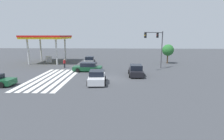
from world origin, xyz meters
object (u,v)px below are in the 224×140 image
Objects in this scene: car_4 at (88,67)px; tree_corner_a at (168,50)px; car_2 at (90,60)px; pedestrian at (64,63)px; traffic_signal_mast at (157,42)px; car_3 at (97,77)px; car_0 at (136,71)px.

car_4 is 1.18× the size of tree_corner_a.
tree_corner_a is at bearing -148.48° from car_4.
car_2 is 6.17m from pedestrian.
tree_corner_a is at bearing 91.01° from car_2.
traffic_signal_mast is 1.39× the size of car_4.
pedestrian is 0.40× the size of tree_corner_a.
traffic_signal_mast is at bearing -29.61° from tree_corner_a.
car_3 is 2.64× the size of pedestrian.
pedestrian is at bearing -149.00° from car_3.
tree_corner_a is at bearing 137.17° from car_3.
car_0 is 2.71× the size of pedestrian.
car_2 is at bearing -171.34° from car_3.
car_4 is 5.88m from pedestrian.
car_2 is at bearing 92.79° from pedestrian.
car_3 is 21.08m from tree_corner_a.
traffic_signal_mast is 1.52× the size of car_0.
tree_corner_a reaches higher than car_2.
car_4 is (-2.85, -7.70, -0.06)m from car_0.
car_2 is 15.61m from car_3.
car_3 is at bearing 109.50° from car_4.
traffic_signal_mast is 7.86m from car_0.
car_0 reaches higher than car_4.
car_2 reaches higher than car_4.
tree_corner_a is (-5.92, 20.46, 1.93)m from pedestrian.
pedestrian reaches higher than car_4.
car_0 is at bearing 16.26° from pedestrian.
car_4 is at bearing 70.19° from car_0.
car_2 is 8.06m from car_4.
car_4 is 2.96× the size of pedestrian.
car_0 is at bearing -33.19° from tree_corner_a.
car_4 is at bearing -59.55° from tree_corner_a.
pedestrian is at bearing -42.02° from car_2.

